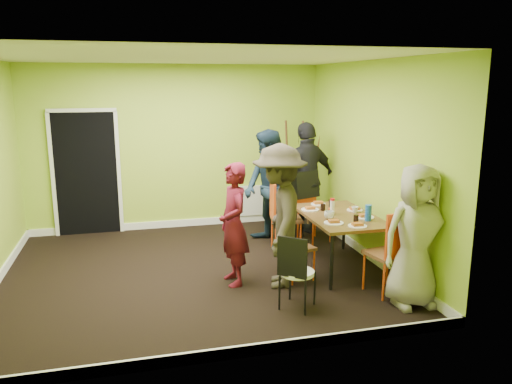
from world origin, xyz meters
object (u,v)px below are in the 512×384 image
at_px(easel, 302,172).
at_px(dining_table, 339,219).
at_px(chair_back_end, 307,192).
at_px(chair_left_far, 281,213).
at_px(chair_bentwood, 296,269).
at_px(chair_front_end, 392,248).
at_px(person_standing, 234,224).
at_px(blue_bottle, 368,213).
at_px(person_left_near, 279,216).
at_px(person_back_end, 307,179).
at_px(chair_left_near, 292,241).
at_px(person_front_end, 416,236).
at_px(orange_bottle, 330,210).
at_px(person_left_far, 269,189).
at_px(thermos, 332,208).

bearing_deg(easel, dining_table, -96.86).
bearing_deg(chair_back_end, chair_left_far, 17.95).
distance_m(chair_left_far, chair_bentwood, 2.01).
height_order(chair_front_end, person_standing, person_standing).
height_order(chair_front_end, blue_bottle, chair_front_end).
bearing_deg(easel, person_left_near, -114.74).
height_order(chair_bentwood, person_back_end, person_back_end).
relative_size(chair_front_end, person_left_near, 0.59).
xyz_separation_m(chair_left_near, person_standing, (-0.74, 0.08, 0.26)).
bearing_deg(chair_front_end, dining_table, 91.69).
bearing_deg(chair_bentwood, person_front_end, 31.70).
bearing_deg(orange_bottle, person_front_end, -72.52).
height_order(person_standing, person_left_far, person_left_far).
bearing_deg(person_left_far, chair_left_far, 2.62).
xyz_separation_m(chair_back_end, person_left_near, (-0.99, -1.71, 0.11)).
distance_m(orange_bottle, person_back_end, 1.47).
bearing_deg(blue_bottle, person_front_end, -82.77).
bearing_deg(chair_left_near, person_left_near, -76.27).
bearing_deg(chair_front_end, chair_left_far, 101.62).
xyz_separation_m(chair_front_end, person_standing, (-1.74, 0.82, 0.19)).
bearing_deg(person_back_end, easel, -123.08).
height_order(easel, person_standing, easel).
distance_m(chair_back_end, thermos, 1.32).
bearing_deg(chair_back_end, chair_front_end, 74.50).
bearing_deg(chair_left_far, chair_bentwood, -4.81).
height_order(chair_back_end, blue_bottle, chair_back_end).
xyz_separation_m(chair_back_end, person_left_far, (-0.69, -0.16, 0.12)).
xyz_separation_m(dining_table, chair_left_near, (-0.76, -0.27, -0.18)).
relative_size(blue_bottle, person_front_end, 0.13).
height_order(chair_left_far, orange_bottle, chair_left_far).
xyz_separation_m(thermos, person_front_end, (0.45, -1.33, -0.03)).
bearing_deg(person_back_end, blue_bottle, 74.66).
bearing_deg(easel, thermos, -99.29).
xyz_separation_m(chair_bentwood, orange_bottle, (0.90, 1.21, 0.30)).
xyz_separation_m(chair_bentwood, thermos, (0.89, 1.13, 0.37)).
height_order(thermos, person_back_end, person_back_end).
relative_size(chair_left_near, chair_front_end, 0.88).
distance_m(orange_bottle, person_left_far, 1.21).
bearing_deg(orange_bottle, dining_table, -51.27).
distance_m(person_back_end, person_front_end, 2.88).
bearing_deg(chair_left_near, thermos, 100.55).
xyz_separation_m(chair_front_end, easel, (0.04, 3.33, 0.33)).
bearing_deg(easel, person_front_end, -88.85).
bearing_deg(chair_bentwood, blue_bottle, 71.19).
xyz_separation_m(person_standing, person_back_end, (1.59, 1.75, 0.17)).
bearing_deg(dining_table, chair_left_near, -160.74).
xyz_separation_m(chair_bentwood, person_standing, (-0.51, 0.91, 0.29)).
xyz_separation_m(chair_left_near, person_left_near, (-0.20, -0.10, 0.37)).
bearing_deg(person_front_end, orange_bottle, 109.23).
height_order(chair_front_end, thermos, chair_front_end).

